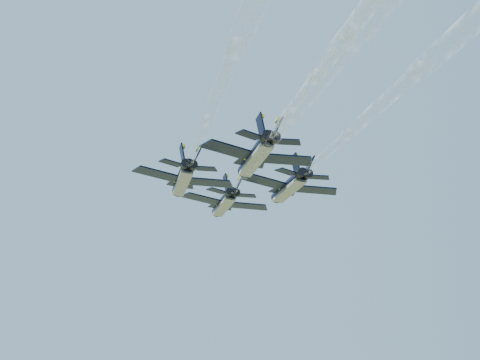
# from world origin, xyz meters

# --- Properties ---
(jet_lead) EXTENTS (14.58, 19.78, 4.29)m
(jet_lead) POSITION_xyz_m (-7.61, 10.28, 106.58)
(jet_lead) COLOR black
(jet_left) EXTENTS (14.58, 19.78, 4.29)m
(jet_left) POSITION_xyz_m (-12.03, -4.29, 106.58)
(jet_left) COLOR black
(jet_right) EXTENTS (14.58, 19.78, 4.29)m
(jet_right) POSITION_xyz_m (3.68, 1.26, 106.58)
(jet_right) COLOR black
(jet_slot) EXTENTS (14.58, 19.78, 4.29)m
(jet_slot) POSITION_xyz_m (-0.47, -13.87, 106.58)
(jet_slot) COLOR black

